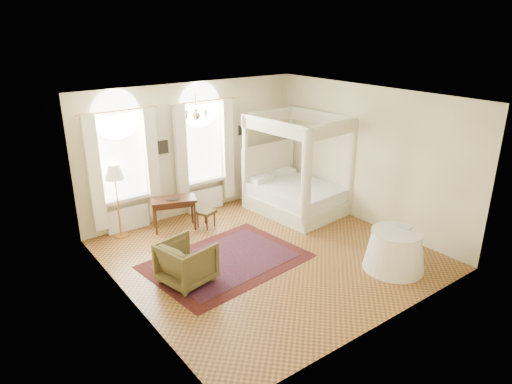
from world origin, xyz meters
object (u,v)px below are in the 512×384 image
canopy_bed (297,190)px  coffee_table (171,258)px  nightstand (270,185)px  writing_desk (174,203)px  stool (206,213)px  floor_lamp (114,176)px  armchair (187,262)px  side_table (395,250)px

canopy_bed → coffee_table: bearing=-166.8°
nightstand → writing_desk: (-3.18, -0.38, 0.35)m
writing_desk → stool: bearing=-29.0°
stool → floor_lamp: 2.27m
armchair → side_table: size_ratio=0.76×
canopy_bed → floor_lamp: canopy_bed is taller
armchair → coffee_table: (-0.12, 0.41, -0.05)m
coffee_table → side_table: (3.66, -2.44, 0.04)m
canopy_bed → coffee_table: canopy_bed is taller
writing_desk → floor_lamp: size_ratio=0.67×
floor_lamp → armchair: bearing=-83.9°
stool → armchair: size_ratio=0.52×
coffee_table → side_table: bearing=-33.7°
armchair → floor_lamp: bearing=-6.5°
nightstand → armchair: 4.87m
armchair → floor_lamp: size_ratio=0.53×
canopy_bed → stool: bearing=167.6°
armchair → coffee_table: size_ratio=1.40×
stool → armchair: armchair is taller
nightstand → floor_lamp: floor_lamp is taller
writing_desk → side_table: (2.64, -4.30, -0.26)m
armchair → floor_lamp: 2.87m
canopy_bed → coffee_table: 4.21m
writing_desk → coffee_table: (-1.02, -1.85, -0.30)m
nightstand → armchair: (-4.08, -2.65, 0.11)m
side_table → writing_desk: bearing=121.6°
canopy_bed → nightstand: canopy_bed is taller
canopy_bed → armchair: 4.21m
writing_desk → floor_lamp: (-1.19, 0.38, 0.81)m
coffee_table → floor_lamp: bearing=94.2°
side_table → stool: bearing=116.8°
writing_desk → stool: 0.80m
coffee_table → armchair: bearing=-74.2°
writing_desk → stool: (0.65, -0.36, -0.30)m
stool → floor_lamp: (-1.84, 0.74, 1.11)m
armchair → nightstand: bearing=-69.6°
nightstand → side_table: 4.71m
writing_desk → floor_lamp: 1.49m
armchair → writing_desk: bearing=-34.4°
armchair → side_table: (3.55, -2.03, -0.01)m
stool → coffee_table: bearing=-138.2°
nightstand → armchair: bearing=-147.0°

